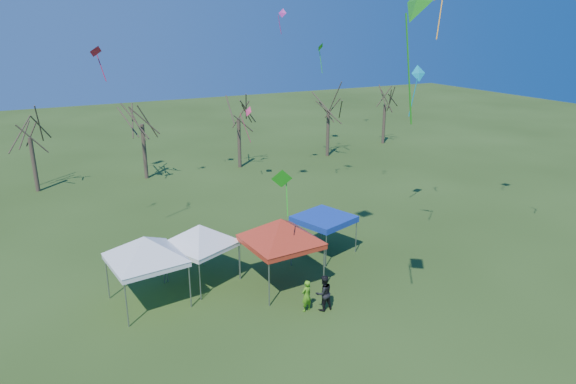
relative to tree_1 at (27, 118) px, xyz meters
name	(u,v)px	position (x,y,z in m)	size (l,w,h in m)	color
ground	(312,304)	(10.77, -24.65, -5.79)	(140.00, 140.00, 0.00)	#294215
tree_1	(27,118)	(0.00, 0.00, 0.00)	(3.42, 3.42, 7.54)	#3D2D21
tree_2	(140,104)	(8.40, -0.27, 0.50)	(3.71, 3.71, 8.18)	#3D2D21
tree_3	(238,100)	(16.80, -0.60, 0.29)	(3.59, 3.59, 7.91)	#3D2D21
tree_4	(329,94)	(26.12, -0.65, 0.27)	(3.58, 3.58, 7.89)	#3D2D21
tree_5	(386,91)	(34.49, 1.42, -0.06)	(3.39, 3.39, 7.46)	#3D2D21
tent_white_west	(144,241)	(4.00, -21.05, -2.64)	(4.39, 4.39, 3.90)	gray
tent_white_mid	(200,229)	(6.88, -20.14, -2.89)	(3.82, 3.82, 3.59)	gray
tent_red	(281,223)	(10.32, -22.26, -2.48)	(4.64, 4.64, 4.10)	gray
tent_blue	(324,219)	(14.17, -19.95, -3.76)	(3.55, 3.55, 2.21)	gray
person_green	(306,296)	(10.25, -25.03, -5.03)	(0.56, 0.37, 1.53)	#56A31A
person_dark	(324,293)	(10.98, -25.32, -4.93)	(0.83, 0.65, 1.72)	black
kite_5	(418,3)	(11.14, -30.11, 7.35)	(0.88, 1.46, 4.48)	#1F9416
kite_13	(96,52)	(4.78, -5.44, 4.94)	(1.18, 1.08, 2.43)	red
kite_1	(282,179)	(9.78, -23.49, 0.18)	(1.04, 0.68, 2.22)	green
kite_17	(419,74)	(21.68, -18.26, 3.80)	(1.04, 0.61, 3.18)	#0DB0CF
kite_12	(320,48)	(23.48, -3.36, 4.74)	(0.96, 0.85, 2.63)	green
kite_19	(282,14)	(18.34, -6.32, 7.42)	(0.64, 0.70, 1.88)	#CD2D9F
kite_22	(248,112)	(15.53, -5.89, 0.11)	(0.95, 1.01, 3.07)	#EA3463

